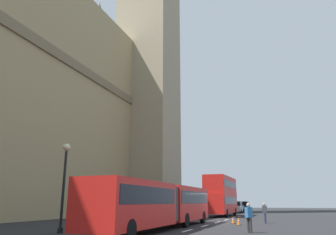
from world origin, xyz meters
name	(u,v)px	position (x,y,z in m)	size (l,w,h in m)	color
ground_plane	(216,223)	(0.00, 0.00, 0.00)	(160.00, 160.00, 0.00)	#262628
lane_centre_marking	(226,220)	(5.05, 0.00, 0.00)	(39.00, 0.16, 0.01)	silver
clock_tower	(150,0)	(20.94, 15.99, 39.78)	(10.66, 10.66, 75.55)	tan
articulated_bus	(161,202)	(-8.31, 1.99, 1.75)	(16.90, 2.54, 2.90)	red
double_decker_bus	(221,194)	(13.08, 2.00, 2.71)	(9.96, 2.54, 4.90)	red
sedan_lead	(237,207)	(26.81, 2.18, 0.91)	(4.40, 1.86, 1.85)	#B7B7BC
sedan_trailing	(244,207)	(32.81, 1.78, 0.91)	(4.40, 1.86, 1.85)	navy
traffic_cone_west	(239,221)	(-2.56, -2.33, 0.28)	(0.36, 0.36, 0.58)	black
traffic_cone_middle	(233,220)	(-0.86, -1.63, 0.28)	(0.36, 0.36, 0.58)	black
street_lamp	(64,180)	(-12.90, 6.50, 3.06)	(0.44, 0.44, 5.27)	black
pedestrian_near_cones	(249,217)	(-8.95, -3.88, 0.91)	(0.46, 0.44, 1.69)	#333333
pedestrian_by_kerb	(265,212)	(0.46, -4.14, 0.91)	(0.36, 0.41, 1.69)	#262D4C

